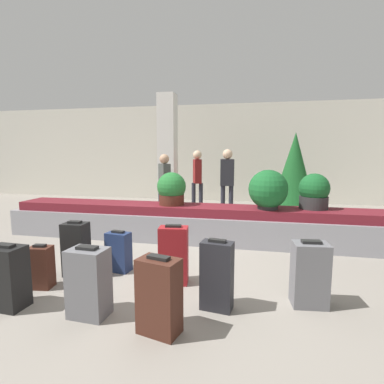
% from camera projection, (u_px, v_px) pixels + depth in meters
% --- Properties ---
extents(ground_plane, '(18.00, 18.00, 0.00)m').
position_uv_depth(ground_plane, '(167.00, 274.00, 4.02)').
color(ground_plane, gray).
extents(back_wall, '(18.00, 0.06, 3.20)m').
position_uv_depth(back_wall, '(221.00, 153.00, 9.97)').
color(back_wall, beige).
rests_on(back_wall, ground_plane).
extents(carousel, '(7.14, 0.81, 0.65)m').
position_uv_depth(carousel, '(192.00, 223.00, 5.57)').
color(carousel, gray).
rests_on(carousel, ground_plane).
extents(pillar, '(0.46, 0.46, 3.20)m').
position_uv_depth(pillar, '(168.00, 153.00, 8.26)').
color(pillar, silver).
rests_on(pillar, ground_plane).
extents(suitcase_0, '(0.28, 0.22, 0.54)m').
position_uv_depth(suitcase_0, '(41.00, 267.00, 3.59)').
color(suitcase_0, '#472319').
rests_on(suitcase_0, ground_plane).
extents(suitcase_1, '(0.34, 0.24, 0.57)m').
position_uv_depth(suitcase_1, '(119.00, 252.00, 4.10)').
color(suitcase_1, navy).
rests_on(suitcase_1, ground_plane).
extents(suitcase_2, '(0.35, 0.23, 0.75)m').
position_uv_depth(suitcase_2, '(217.00, 276.00, 3.08)').
color(suitcase_2, '#232328').
rests_on(suitcase_2, ground_plane).
extents(suitcase_3, '(0.41, 0.32, 0.72)m').
position_uv_depth(suitcase_3, '(159.00, 296.00, 2.67)').
color(suitcase_3, '#472319').
rests_on(suitcase_3, ground_plane).
extents(suitcase_4, '(0.39, 0.29, 0.72)m').
position_uv_depth(suitcase_4, '(89.00, 282.00, 2.95)').
color(suitcase_4, slate).
rests_on(suitcase_4, ground_plane).
extents(suitcase_5, '(0.38, 0.28, 0.69)m').
position_uv_depth(suitcase_5, '(7.00, 277.00, 3.11)').
color(suitcase_5, black).
rests_on(suitcase_5, ground_plane).
extents(suitcase_6, '(0.38, 0.30, 0.71)m').
position_uv_depth(suitcase_6, '(310.00, 274.00, 3.16)').
color(suitcase_6, slate).
rests_on(suitcase_6, ground_plane).
extents(suitcase_7, '(0.38, 0.26, 0.75)m').
position_uv_depth(suitcase_7, '(174.00, 255.00, 3.70)').
color(suitcase_7, maroon).
rests_on(suitcase_7, ground_plane).
extents(suitcase_8, '(0.31, 0.24, 0.74)m').
position_uv_depth(suitcase_8, '(76.00, 249.00, 3.94)').
color(suitcase_8, black).
rests_on(suitcase_8, ground_plane).
extents(potted_plant_0, '(0.67, 0.67, 0.68)m').
position_uv_depth(potted_plant_0, '(268.00, 190.00, 5.13)').
color(potted_plant_0, '#2D2D2D').
rests_on(potted_plant_0, carousel).
extents(potted_plant_1, '(0.54, 0.54, 0.61)m').
position_uv_depth(potted_plant_1, '(172.00, 189.00, 5.56)').
color(potted_plant_1, '#4C2319').
rests_on(potted_plant_1, carousel).
extents(potted_plant_2, '(0.51, 0.51, 0.61)m').
position_uv_depth(potted_plant_2, '(314.00, 192.00, 5.18)').
color(potted_plant_2, '#2D2D2D').
rests_on(potted_plant_2, carousel).
extents(traveler_0, '(0.32, 0.24, 1.70)m').
position_uv_depth(traveler_0, '(227.00, 177.00, 7.29)').
color(traveler_0, '#282833').
rests_on(traveler_0, ground_plane).
extents(traveler_1, '(0.34, 0.36, 1.59)m').
position_uv_depth(traveler_1, '(165.00, 182.00, 6.95)').
color(traveler_1, '#282833').
rests_on(traveler_1, ground_plane).
extents(traveler_2, '(0.31, 0.36, 1.68)m').
position_uv_depth(traveler_2, '(197.00, 176.00, 8.05)').
color(traveler_2, '#282833').
rests_on(traveler_2, ground_plane).
extents(decorated_tree, '(1.12, 1.12, 2.14)m').
position_uv_depth(decorated_tree, '(294.00, 171.00, 7.72)').
color(decorated_tree, '#4C331E').
rests_on(decorated_tree, ground_plane).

